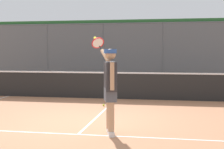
# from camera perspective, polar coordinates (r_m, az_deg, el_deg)

# --- Properties ---
(ground_plane) EXTENTS (60.00, 60.00, 0.00)m
(ground_plane) POSITION_cam_1_polar(r_m,az_deg,el_deg) (7.51, -4.12, -8.88)
(ground_plane) COLOR #B27551
(court_line_markings) EXTENTS (8.38, 9.11, 0.01)m
(court_line_markings) POSITION_cam_1_polar(r_m,az_deg,el_deg) (6.31, -7.01, -11.41)
(court_line_markings) COLOR white
(court_line_markings) RESTS_ON ground
(fence_backdrop) EXTENTS (18.51, 1.37, 3.37)m
(fence_backdrop) POSITION_cam_1_polar(r_m,az_deg,el_deg) (17.17, 3.94, 4.05)
(fence_backdrop) COLOR #565B60
(fence_backdrop) RESTS_ON ground
(tennis_net) EXTENTS (10.77, 0.09, 1.07)m
(tennis_net) POSITION_cam_1_polar(r_m,az_deg,el_deg) (11.36, 0.82, -1.91)
(tennis_net) COLOR #2D2D2D
(tennis_net) RESTS_ON ground
(tennis_player) EXTENTS (0.78, 1.31, 2.04)m
(tennis_player) POSITION_cam_1_polar(r_m,az_deg,el_deg) (6.46, -0.38, -1.69)
(tennis_player) COLOR silver
(tennis_player) RESTS_ON ground
(tennis_ball_near_net) EXTENTS (0.07, 0.07, 0.07)m
(tennis_ball_near_net) POSITION_cam_1_polar(r_m,az_deg,el_deg) (9.92, -1.51, -5.49)
(tennis_ball_near_net) COLOR #CCDB33
(tennis_ball_near_net) RESTS_ON ground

